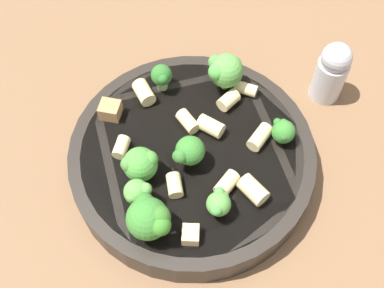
% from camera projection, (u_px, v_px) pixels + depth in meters
% --- Properties ---
extents(ground_plane, '(2.00, 2.00, 0.00)m').
position_uv_depth(ground_plane, '(192.00, 167.00, 0.51)').
color(ground_plane, brown).
extents(pasta_bowl, '(0.25, 0.25, 0.04)m').
position_uv_depth(pasta_bowl, '(192.00, 157.00, 0.49)').
color(pasta_bowl, '#28231E').
rests_on(pasta_bowl, ground_plane).
extents(broccoli_floret_0, '(0.03, 0.02, 0.03)m').
position_uv_depth(broccoli_floret_0, '(283.00, 131.00, 0.47)').
color(broccoli_floret_0, '#84AD60').
rests_on(broccoli_floret_0, pasta_bowl).
extents(broccoli_floret_1, '(0.03, 0.03, 0.04)m').
position_uv_depth(broccoli_floret_1, '(140.00, 164.00, 0.45)').
color(broccoli_floret_1, '#84AD60').
rests_on(broccoli_floret_1, pasta_bowl).
extents(broccoli_floret_2, '(0.04, 0.04, 0.04)m').
position_uv_depth(broccoli_floret_2, '(225.00, 70.00, 0.50)').
color(broccoli_floret_2, '#93B766').
rests_on(broccoli_floret_2, pasta_bowl).
extents(broccoli_floret_3, '(0.02, 0.03, 0.04)m').
position_uv_depth(broccoli_floret_3, '(137.00, 192.00, 0.43)').
color(broccoli_floret_3, '#93B766').
rests_on(broccoli_floret_3, pasta_bowl).
extents(broccoli_floret_4, '(0.03, 0.02, 0.03)m').
position_uv_depth(broccoli_floret_4, '(162.00, 76.00, 0.51)').
color(broccoli_floret_4, '#9EC175').
rests_on(broccoli_floret_4, pasta_bowl).
extents(broccoli_floret_5, '(0.03, 0.02, 0.03)m').
position_uv_depth(broccoli_floret_5, '(219.00, 204.00, 0.43)').
color(broccoli_floret_5, '#93B766').
rests_on(broccoli_floret_5, pasta_bowl).
extents(broccoli_floret_6, '(0.03, 0.03, 0.04)m').
position_uv_depth(broccoli_floret_6, '(184.00, 151.00, 0.45)').
color(broccoli_floret_6, '#84AD60').
rests_on(broccoli_floret_6, pasta_bowl).
extents(broccoli_floret_7, '(0.04, 0.04, 0.05)m').
position_uv_depth(broccoli_floret_7, '(150.00, 218.00, 0.41)').
color(broccoli_floret_7, '#93B766').
rests_on(broccoli_floret_7, pasta_bowl).
extents(rigatoni_0, '(0.03, 0.03, 0.01)m').
position_uv_depth(rigatoni_0, '(188.00, 121.00, 0.49)').
color(rigatoni_0, beige).
rests_on(rigatoni_0, pasta_bowl).
extents(rigatoni_1, '(0.03, 0.02, 0.01)m').
position_uv_depth(rigatoni_1, '(175.00, 185.00, 0.45)').
color(rigatoni_1, beige).
rests_on(rigatoni_1, pasta_bowl).
extents(rigatoni_2, '(0.03, 0.03, 0.02)m').
position_uv_depth(rigatoni_2, '(211.00, 126.00, 0.49)').
color(rigatoni_2, beige).
rests_on(rigatoni_2, pasta_bowl).
extents(rigatoni_3, '(0.03, 0.03, 0.02)m').
position_uv_depth(rigatoni_3, '(253.00, 190.00, 0.45)').
color(rigatoni_3, beige).
rests_on(rigatoni_3, pasta_bowl).
extents(rigatoni_4, '(0.03, 0.03, 0.02)m').
position_uv_depth(rigatoni_4, '(144.00, 92.00, 0.51)').
color(rigatoni_4, beige).
rests_on(rigatoni_4, pasta_bowl).
extents(rigatoni_5, '(0.03, 0.03, 0.01)m').
position_uv_depth(rigatoni_5, '(260.00, 137.00, 0.48)').
color(rigatoni_5, beige).
rests_on(rigatoni_5, pasta_bowl).
extents(rigatoni_6, '(0.03, 0.03, 0.01)m').
position_uv_depth(rigatoni_6, '(227.00, 184.00, 0.45)').
color(rigatoni_6, beige).
rests_on(rigatoni_6, pasta_bowl).
extents(rigatoni_7, '(0.02, 0.03, 0.01)m').
position_uv_depth(rigatoni_7, '(246.00, 89.00, 0.51)').
color(rigatoni_7, beige).
rests_on(rigatoni_7, pasta_bowl).
extents(rigatoni_8, '(0.02, 0.02, 0.01)m').
position_uv_depth(rigatoni_8, '(121.00, 147.00, 0.47)').
color(rigatoni_8, beige).
rests_on(rigatoni_8, pasta_bowl).
extents(rigatoni_9, '(0.03, 0.03, 0.02)m').
position_uv_depth(rigatoni_9, '(229.00, 100.00, 0.50)').
color(rigatoni_9, beige).
rests_on(rigatoni_9, pasta_bowl).
extents(chicken_chunk_0, '(0.02, 0.02, 0.01)m').
position_uv_depth(chicken_chunk_0, '(191.00, 235.00, 0.43)').
color(chicken_chunk_0, tan).
rests_on(chicken_chunk_0, pasta_bowl).
extents(chicken_chunk_1, '(0.02, 0.02, 0.02)m').
position_uv_depth(chicken_chunk_1, '(110.00, 110.00, 0.50)').
color(chicken_chunk_1, '#A87A4C').
rests_on(chicken_chunk_1, pasta_bowl).
extents(pepper_shaker, '(0.04, 0.04, 0.08)m').
position_uv_depth(pepper_shaker, '(331.00, 72.00, 0.53)').
color(pepper_shaker, silver).
rests_on(pepper_shaker, ground_plane).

